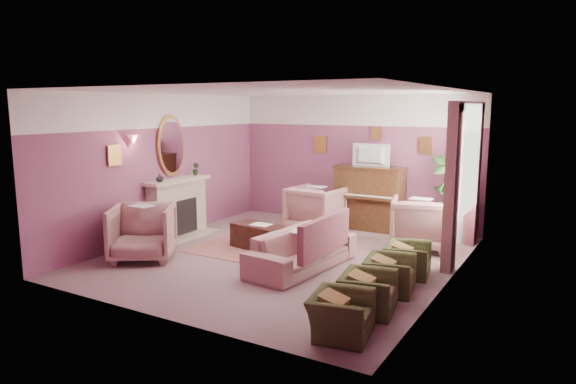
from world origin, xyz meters
The scene contains 48 objects.
floor centered at (0.00, 0.00, 0.00)m, with size 5.50×6.00×0.01m, color #836467.
ceiling centered at (0.00, 0.00, 2.80)m, with size 5.50×6.00×0.01m, color white.
wall_back centered at (0.00, 3.00, 1.40)m, with size 5.50×0.02×2.80m, color #723E64.
wall_front centered at (0.00, -3.00, 1.40)m, with size 5.50×0.02×2.80m, color #723E64.
wall_left centered at (-2.75, 0.00, 1.40)m, with size 0.02×6.00×2.80m, color #723E64.
wall_right centered at (2.75, 0.00, 1.40)m, with size 0.02×6.00×2.80m, color #723E64.
picture_rail_band centered at (0.00, 2.99, 2.47)m, with size 5.50×0.01×0.65m, color white.
stripe_panel centered at (2.73, 1.30, 1.07)m, with size 0.01×3.00×2.15m, color #AEB6A7.
fireplace_surround centered at (-2.59, 0.20, 0.55)m, with size 0.30×1.40×1.10m, color #C1AE98.
fireplace_inset centered at (-2.49, 0.20, 0.40)m, with size 0.18×0.72×0.68m, color black.
fire_ember centered at (-2.45, 0.20, 0.22)m, with size 0.06×0.54×0.10m, color orange.
mantel_shelf centered at (-2.56, 0.20, 1.12)m, with size 0.40×1.55×0.07m, color #C1AE98.
hearth centered at (-2.39, 0.20, 0.01)m, with size 0.55×1.50×0.02m, color #C1AE98.
mirror_frame centered at (-2.70, 0.20, 1.80)m, with size 0.04×0.72×1.20m, color #C28D42.
mirror_glass centered at (-2.67, 0.20, 1.80)m, with size 0.01×0.60×1.06m, color silver.
sconce_shade centered at (-2.62, -0.85, 1.98)m, with size 0.20×0.20×0.16m, color #EA7866.
piano centered at (0.50, 2.68, 0.65)m, with size 1.40×0.60×1.30m, color #482A16.
piano_keyshelf centered at (0.50, 2.33, 0.72)m, with size 1.30×0.12×0.06m, color #482A16.
piano_keys centered at (0.50, 2.33, 0.76)m, with size 1.20×0.08×0.02m, color white.
piano_top centered at (0.50, 2.68, 1.31)m, with size 1.45×0.65×0.04m, color #482A16.
television centered at (0.50, 2.63, 1.60)m, with size 0.80×0.12×0.48m, color black.
print_back_left centered at (-0.80, 2.96, 1.72)m, with size 0.30×0.03×0.38m, color #C28D42.
print_back_right centered at (1.55, 2.96, 1.78)m, with size 0.26×0.03×0.34m, color #C28D42.
print_back_mid centered at (0.50, 2.96, 2.00)m, with size 0.22×0.03×0.26m, color #C28D42.
print_left_wall centered at (-2.71, -1.20, 1.72)m, with size 0.03×0.28×0.36m, color #C28D42.
window_blind centered at (2.70, 1.55, 1.70)m, with size 0.03×1.40×1.80m, color silver.
curtain_left centered at (2.62, 0.63, 1.30)m, with size 0.16×0.34×2.60m, color #874150.
curtain_right centered at (2.62, 2.47, 1.30)m, with size 0.16×0.34×2.60m, color #874150.
pelmet centered at (2.62, 1.55, 2.56)m, with size 0.16×2.20×0.16m, color #874150.
mantel_plant centered at (-2.55, 0.75, 1.29)m, with size 0.16×0.16×0.28m, color #25481B.
mantel_vase centered at (-2.55, -0.30, 1.23)m, with size 0.16×0.16×0.16m, color white.
area_rug centered at (-0.50, 0.20, 0.01)m, with size 2.50×1.80×0.01m, color #9E5653.
coffee_table centered at (-0.65, 0.20, 0.23)m, with size 1.00×0.50×0.45m, color #321811.
table_paper centered at (-0.60, 0.20, 0.46)m, with size 0.35×0.28×0.01m, color white.
sofa centered at (0.58, -0.42, 0.42)m, with size 0.70×2.09×0.85m, color #AC7976.
sofa_throw centered at (0.98, -0.42, 0.60)m, with size 0.11×1.59×0.58m, color #874150.
floral_armchair_left centered at (-0.40, 1.96, 0.52)m, with size 0.99×0.99×1.04m, color #AC7976.
floral_armchair_right centered at (1.87, 1.67, 0.52)m, with size 0.99×0.99×1.04m, color #AC7976.
floral_armchair_front centered at (-1.97, -1.34, 0.52)m, with size 0.99×0.99×1.04m, color #AC7976.
olive_chair_a centered at (2.12, -2.34, 0.33)m, with size 0.53×0.75×0.65m, color #414A24.
olive_chair_b centered at (2.12, -1.52, 0.33)m, with size 0.53×0.75×0.65m, color #414A24.
olive_chair_c centered at (2.12, -0.70, 0.33)m, with size 0.53×0.75×0.65m, color #414A24.
olive_chair_d centered at (2.12, 0.12, 0.33)m, with size 0.53×0.75×0.65m, color #414A24.
side_table centered at (2.31, 2.57, 0.35)m, with size 0.52×0.52×0.70m, color silver.
side_plant_big centered at (2.31, 2.57, 0.87)m, with size 0.30×0.30×0.34m, color #25481B.
side_plant_small centered at (2.43, 2.47, 0.84)m, with size 0.16×0.16×0.28m, color #25481B.
palm_pot centered at (2.18, 2.49, 0.17)m, with size 0.34×0.34×0.34m, color #944238.
palm_plant centered at (2.18, 2.49, 1.06)m, with size 0.76×0.76×1.44m, color #25481B.
Camera 1 is at (4.35, -7.35, 2.55)m, focal length 32.00 mm.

